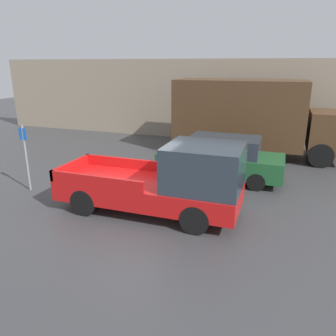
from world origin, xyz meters
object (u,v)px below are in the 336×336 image
at_px(delivery_truck, 251,116).
at_px(car, 221,158).
at_px(pickup_truck, 168,182).
at_px(parking_sign, 26,154).

bearing_deg(delivery_truck, car, -98.67).
bearing_deg(delivery_truck, pickup_truck, -101.11).
xyz_separation_m(pickup_truck, delivery_truck, (1.49, 7.61, 0.90)).
bearing_deg(parking_sign, delivery_truck, 47.74).
bearing_deg(car, pickup_truck, -103.75).
bearing_deg(parking_sign, car, 29.21).
relative_size(car, delivery_truck, 0.59).
xyz_separation_m(pickup_truck, parking_sign, (-5.25, 0.19, 0.30)).
bearing_deg(pickup_truck, delivery_truck, 78.89).
relative_size(pickup_truck, parking_sign, 2.34).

